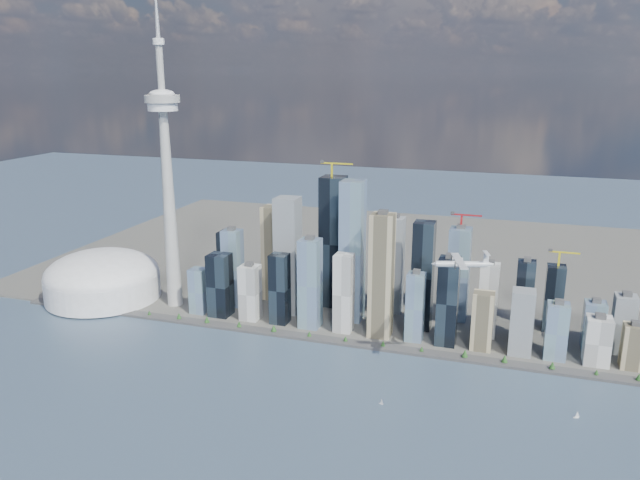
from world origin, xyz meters
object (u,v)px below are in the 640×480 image
(dome_stadium, at_px, (103,278))
(airplane, at_px, (462,263))
(sailboat_west, at_px, (381,402))
(sailboat_east, at_px, (577,416))
(needle_tower, at_px, (167,172))

(dome_stadium, distance_m, airplane, 660.38)
(sailboat_west, height_order, sailboat_east, sailboat_east)
(needle_tower, xyz_separation_m, sailboat_west, (417.03, -217.50, -233.18))
(needle_tower, distance_m, sailboat_west, 524.97)
(needle_tower, relative_size, dome_stadium, 2.75)
(needle_tower, relative_size, airplane, 7.13)
(dome_stadium, relative_size, sailboat_west, 24.09)
(sailboat_east, bearing_deg, airplane, 144.65)
(sailboat_east, bearing_deg, needle_tower, 146.96)
(needle_tower, bearing_deg, sailboat_east, -15.31)
(needle_tower, distance_m, dome_stadium, 241.40)
(airplane, height_order, sailboat_east, airplane)
(dome_stadium, bearing_deg, needle_tower, 4.09)
(sailboat_west, xyz_separation_m, sailboat_east, (227.77, 40.93, 0.42))
(needle_tower, relative_size, sailboat_east, 57.27)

